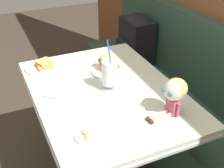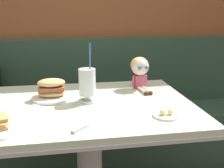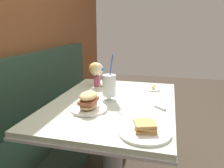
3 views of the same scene
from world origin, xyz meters
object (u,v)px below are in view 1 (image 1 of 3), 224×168
milkshake_glass (110,74)px  seated_doll (174,92)px  butter_saucer (88,136)px  sandwich_plate (109,65)px  butter_knife (55,98)px  toast_plate (45,66)px  backpack (136,39)px

milkshake_glass → seated_doll: bearing=29.9°
butter_saucer → milkshake_glass: bearing=142.8°
milkshake_glass → sandwich_plate: (-0.19, 0.08, -0.06)m
milkshake_glass → butter_knife: 0.33m
toast_plate → milkshake_glass: bearing=35.3°
sandwich_plate → backpack: (-0.57, 0.50, -0.13)m
butter_knife → sandwich_plate: bearing=112.1°
milkshake_glass → butter_knife: bearing=-95.7°
sandwich_plate → backpack: sandwich_plate is taller
sandwich_plate → toast_plate: bearing=-120.3°
seated_doll → backpack: (-1.10, 0.38, -0.21)m
sandwich_plate → seated_doll: 0.55m
sandwich_plate → butter_saucer: sandwich_plate is taller
toast_plate → milkshake_glass: 0.50m
milkshake_glass → butter_saucer: (0.34, -0.26, -0.09)m
backpack → sandwich_plate: bearing=-41.4°
milkshake_glass → sandwich_plate: bearing=158.3°
butter_saucer → backpack: 1.39m
milkshake_glass → sandwich_plate: milkshake_glass is taller
butter_knife → backpack: (-0.73, 0.89, -0.09)m
sandwich_plate → butter_knife: size_ratio=1.20×
milkshake_glass → butter_saucer: size_ratio=2.63×
toast_plate → butter_saucer: bearing=1.6°
milkshake_glass → backpack: bearing=142.7°
sandwich_plate → butter_knife: sandwich_plate is taller
butter_saucer → seated_doll: size_ratio=0.54×
toast_plate → seated_doll: size_ratio=1.12×
butter_saucer → seated_doll: 0.47m
milkshake_glass → butter_saucer: 0.44m
sandwich_plate → butter_saucer: size_ratio=1.83×
sandwich_plate → butter_saucer: 0.63m
milkshake_glass → sandwich_plate: size_ratio=1.43×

